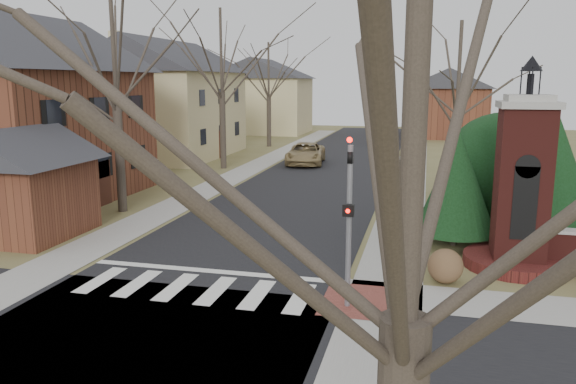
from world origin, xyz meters
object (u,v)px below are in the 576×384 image
(sign_post, at_px, (403,224))
(brick_gate_monument, at_px, (521,200))
(distant_car, at_px, (386,137))
(pickup_truck, at_px, (306,154))
(traffic_signal_pole, at_px, (349,209))

(sign_post, bearing_deg, brick_gate_monument, 41.42)
(sign_post, height_order, brick_gate_monument, brick_gate_monument)
(distant_car, bearing_deg, brick_gate_monument, 103.60)
(sign_post, bearing_deg, pickup_truck, 108.27)
(sign_post, distance_m, pickup_truck, 24.45)
(traffic_signal_pole, bearing_deg, distant_car, 92.68)
(traffic_signal_pole, xyz_separation_m, distant_car, (-1.81, 38.64, -1.87))
(traffic_signal_pole, distance_m, pickup_truck, 25.48)
(brick_gate_monument, relative_size, distant_car, 1.50)
(sign_post, xyz_separation_m, distant_car, (-3.10, 37.22, -1.24))
(brick_gate_monument, xyz_separation_m, distant_car, (-6.51, 34.22, -1.45))
(brick_gate_monument, bearing_deg, pickup_truck, 118.73)
(sign_post, xyz_separation_m, pickup_truck, (-7.65, 23.19, -1.21))
(pickup_truck, bearing_deg, brick_gate_monument, -67.48)
(traffic_signal_pole, distance_m, brick_gate_monument, 6.47)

